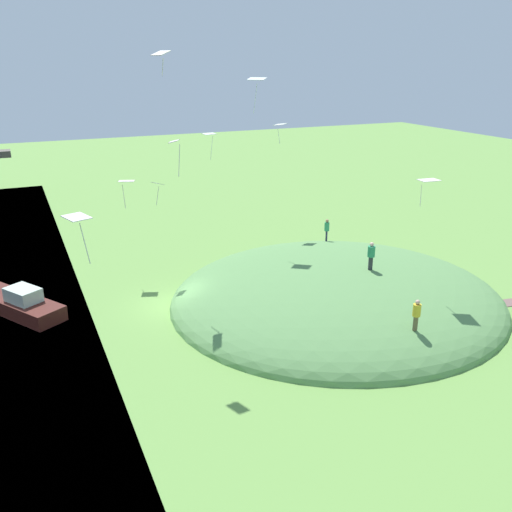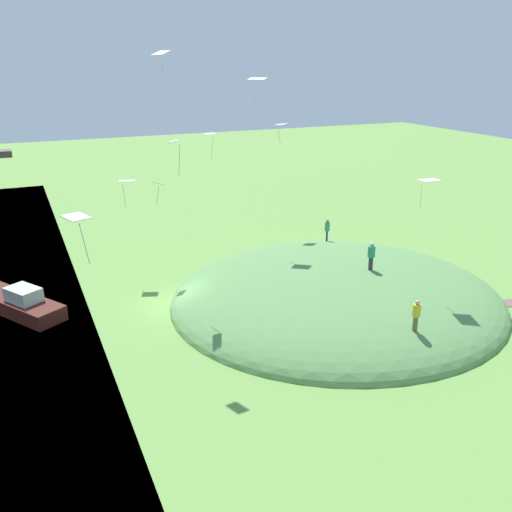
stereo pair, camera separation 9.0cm
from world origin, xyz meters
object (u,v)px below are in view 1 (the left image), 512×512
(kite_5, at_px, (428,181))
(kite_7, at_px, (257,80))
(kite_1, at_px, (161,54))
(kite_6, at_px, (209,135))
(person_walking_path, at_px, (417,311))
(kite_2, at_px, (175,145))
(person_with_child, at_px, (371,253))
(kite_0, at_px, (126,182))
(boat_on_lake, at_px, (15,302))
(kite_4, at_px, (158,185))
(kite_8, at_px, (280,125))
(person_watching_kites, at_px, (327,227))
(kite_3, at_px, (77,219))

(kite_5, xyz_separation_m, kite_7, (-5.49, 10.98, 5.04))
(kite_1, relative_size, kite_6, 0.55)
(person_walking_path, xyz_separation_m, kite_2, (-9.40, 9.52, 7.61))
(kite_6, bearing_deg, person_with_child, -71.50)
(kite_7, bearing_deg, kite_0, 166.50)
(boat_on_lake, bearing_deg, kite_0, 78.19)
(person_walking_path, xyz_separation_m, kite_4, (-9.28, 14.36, 4.42))
(boat_on_lake, height_order, kite_1, kite_1)
(boat_on_lake, relative_size, person_with_child, 4.21)
(person_walking_path, distance_m, kite_2, 15.39)
(boat_on_lake, distance_m, kite_6, 18.97)
(kite_5, bearing_deg, kite_6, 110.31)
(kite_0, relative_size, kite_8, 1.25)
(person_walking_path, bearing_deg, kite_5, 44.35)
(kite_8, bearing_deg, kite_1, -137.87)
(person_with_child, xyz_separation_m, kite_8, (-0.65, 11.41, 6.55))
(person_watching_kites, relative_size, kite_6, 0.82)
(person_watching_kites, distance_m, kite_5, 11.91)
(kite_5, distance_m, kite_6, 18.85)
(kite_2, relative_size, kite_5, 1.31)
(kite_5, distance_m, kite_7, 13.27)
(kite_0, height_order, kite_3, kite_3)
(boat_on_lake, distance_m, kite_1, 17.55)
(kite_5, xyz_separation_m, kite_6, (-6.54, 17.66, 0.76))
(kite_6, relative_size, kite_8, 1.41)
(person_walking_path, bearing_deg, kite_4, 117.71)
(kite_8, bearing_deg, person_with_child, -86.72)
(kite_5, height_order, kite_8, kite_8)
(person_walking_path, bearing_deg, person_watching_kites, 71.45)
(boat_on_lake, height_order, kite_5, kite_5)
(kite_0, xyz_separation_m, kite_2, (1.35, -7.45, 3.40))
(kite_8, bearing_deg, kite_5, -81.23)
(person_walking_path, bearing_deg, kite_6, 93.22)
(boat_on_lake, distance_m, kite_8, 22.11)
(person_with_child, distance_m, person_watching_kites, 8.07)
(person_with_child, distance_m, kite_7, 13.51)
(boat_on_lake, relative_size, kite_5, 4.87)
(person_walking_path, distance_m, kite_7, 18.43)
(person_walking_path, relative_size, kite_7, 0.74)
(kite_6, xyz_separation_m, kite_8, (4.36, -3.59, 0.95))
(kite_4, height_order, kite_5, kite_5)
(kite_7, bearing_deg, kite_3, -135.09)
(kite_0, relative_size, kite_4, 1.21)
(person_walking_path, xyz_separation_m, kite_7, (-2.14, 14.90, 10.64))
(person_watching_kites, xyz_separation_m, kite_5, (-0.09, -10.53, 5.56))
(kite_8, bearing_deg, kite_7, -137.06)
(boat_on_lake, relative_size, person_walking_path, 4.42)
(kite_3, distance_m, kite_5, 19.15)
(kite_0, height_order, kite_1, kite_1)
(kite_0, xyz_separation_m, kite_6, (7.56, 4.62, 2.15))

